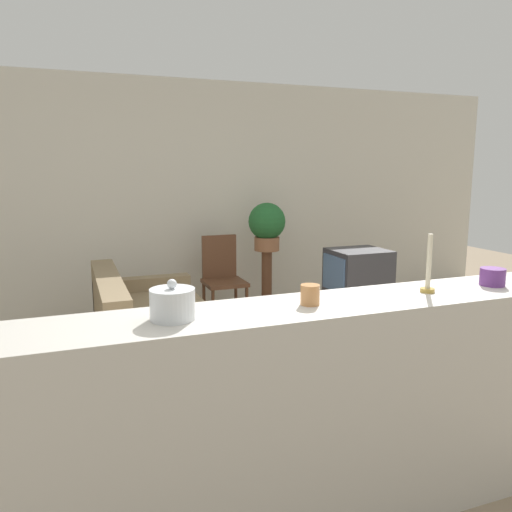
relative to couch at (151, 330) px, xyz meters
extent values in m
plane|color=gray|center=(0.54, -1.74, -0.29)|extent=(14.00, 14.00, 0.00)
cube|color=beige|center=(0.54, 1.69, 1.06)|extent=(9.00, 0.06, 2.70)
cube|color=#847051|center=(0.04, 0.00, -0.05)|extent=(0.95, 1.67, 0.47)
cube|color=#847051|center=(-0.34, 0.00, 0.34)|extent=(0.20, 1.67, 0.32)
cube|color=#847051|center=(0.04, -0.76, 0.01)|extent=(0.95, 0.16, 0.60)
cube|color=#847051|center=(0.04, 0.76, 0.01)|extent=(0.95, 0.16, 0.60)
cube|color=brown|center=(2.05, -0.03, -0.07)|extent=(0.77, 0.52, 0.44)
cube|color=#333338|center=(2.05, -0.03, 0.38)|extent=(0.54, 0.49, 0.44)
cube|color=#4C6B93|center=(1.78, -0.03, 0.38)|extent=(0.02, 0.40, 0.35)
cube|color=brown|center=(0.96, 0.93, 0.14)|extent=(0.44, 0.44, 0.04)
cube|color=brown|center=(0.96, 1.13, 0.41)|extent=(0.40, 0.04, 0.49)
cylinder|color=brown|center=(0.77, 0.74, -0.08)|extent=(0.04, 0.04, 0.41)
cylinder|color=brown|center=(1.15, 0.74, -0.08)|extent=(0.04, 0.04, 0.41)
cylinder|color=brown|center=(0.77, 1.12, -0.08)|extent=(0.04, 0.04, 0.41)
cylinder|color=brown|center=(1.15, 1.12, -0.08)|extent=(0.04, 0.04, 0.41)
cylinder|color=brown|center=(1.52, 1.08, 0.08)|extent=(0.12, 0.12, 0.74)
cylinder|color=#8E5B3D|center=(1.52, 1.08, 0.53)|extent=(0.29, 0.29, 0.16)
sphere|color=#23602D|center=(1.52, 1.08, 0.79)|extent=(0.43, 0.43, 0.43)
cube|color=beige|center=(0.54, -2.28, 0.25)|extent=(2.96, 0.44, 1.08)
cylinder|color=silver|center=(-0.24, -2.28, 0.85)|extent=(0.18, 0.18, 0.13)
sphere|color=silver|center=(-0.24, -2.28, 0.94)|extent=(0.04, 0.04, 0.04)
cylinder|color=#C6844C|center=(0.37, -2.28, 0.84)|extent=(0.09, 0.09, 0.09)
cylinder|color=#B7933D|center=(1.02, -2.28, 0.80)|extent=(0.07, 0.07, 0.02)
cylinder|color=beige|center=(1.02, -2.28, 0.94)|extent=(0.02, 0.02, 0.27)
cylinder|color=#66337F|center=(1.43, -2.28, 0.84)|extent=(0.13, 0.13, 0.09)
camera|label=1|loc=(-0.61, -4.21, 1.39)|focal=35.00mm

